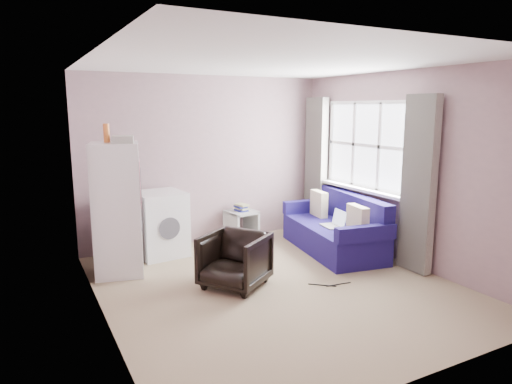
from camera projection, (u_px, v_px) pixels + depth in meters
room at (278, 178)px, 5.06m from camera, size 3.84×4.24×2.54m
armchair at (235, 258)px, 5.20m from camera, size 0.90×0.91×0.69m
fridge at (117, 209)px, 5.52m from camera, size 0.68×0.67×1.84m
washing_machine at (160, 222)px, 6.30m from camera, size 0.70×0.70×0.89m
side_table at (241, 223)px, 7.07m from camera, size 0.47×0.47×0.57m
sofa at (337, 231)px, 6.52m from camera, size 1.10×1.92×0.81m
window_dressing at (360, 173)px, 6.50m from camera, size 0.17×2.62×2.18m
floor_cables at (330, 285)px, 5.28m from camera, size 0.47×0.22×0.01m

